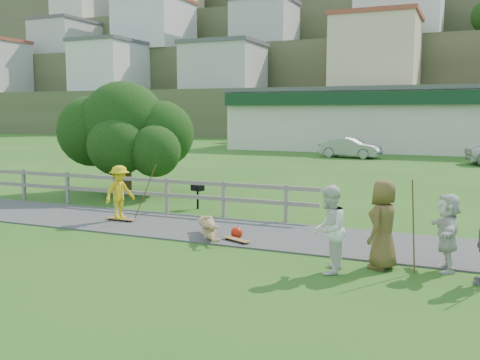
{
  "coord_description": "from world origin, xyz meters",
  "views": [
    {
      "loc": [
        6.75,
        -11.29,
        3.19
      ],
      "look_at": [
        1.09,
        2.0,
        1.34
      ],
      "focal_mm": 40.0,
      "sensor_mm": 36.0,
      "label": 1
    }
  ],
  "objects": [
    {
      "name": "ground",
      "position": [
        0.0,
        0.0,
        0.0
      ],
      "size": [
        260.0,
        260.0,
        0.0
      ],
      "primitive_type": "plane",
      "color": "#275618",
      "rests_on": "ground"
    },
    {
      "name": "skater_rider",
      "position": [
        -2.45,
        1.41,
        0.78
      ],
      "size": [
        0.82,
        1.12,
        1.56
      ],
      "primitive_type": "imported",
      "rotation": [
        0.0,
        0.0,
        1.31
      ],
      "color": "gold",
      "rests_on": "ground"
    },
    {
      "name": "longboard_fallen",
      "position": [
        1.68,
        0.42,
        0.05
      ],
      "size": [
        0.83,
        0.51,
        0.09
      ],
      "primitive_type": null,
      "rotation": [
        0.0,
        0.0,
        -0.41
      ],
      "color": "olive",
      "rests_on": "ground"
    },
    {
      "name": "helmet",
      "position": [
        1.48,
        0.87,
        0.15
      ],
      "size": [
        0.3,
        0.3,
        0.3
      ],
      "primitive_type": "sphere",
      "color": "red",
      "rests_on": "ground"
    },
    {
      "name": "bbq",
      "position": [
        -1.35,
        4.16,
        0.4
      ],
      "size": [
        0.44,
        0.38,
        0.8
      ],
      "primitive_type": null,
      "rotation": [
        0.0,
        0.0,
        -0.31
      ],
      "color": "black",
      "rests_on": "ground"
    },
    {
      "name": "fence",
      "position": [
        -4.62,
        3.3,
        0.72
      ],
      "size": [
        15.05,
        0.1,
        1.1
      ],
      "color": "#68645C",
      "rests_on": "ground"
    },
    {
      "name": "pole_spec_left",
      "position": [
        5.85,
        -0.48,
        0.94
      ],
      "size": [
        0.03,
        0.03,
        1.88
      ],
      "primitive_type": "cylinder",
      "color": "brown",
      "rests_on": "ground"
    },
    {
      "name": "skater_fallen",
      "position": [
        0.88,
        0.52,
        0.31
      ],
      "size": [
        1.61,
        1.3,
        0.61
      ],
      "primitive_type": "imported",
      "rotation": [
        0.0,
        0.0,
        0.62
      ],
      "color": "tan",
      "rests_on": "ground"
    },
    {
      "name": "longboard_rider",
      "position": [
        -2.45,
        1.41,
        0.05
      ],
      "size": [
        0.92,
        0.25,
        0.1
      ],
      "primitive_type": null,
      "rotation": [
        0.0,
        0.0,
        -0.03
      ],
      "color": "olive",
      "rests_on": "ground"
    },
    {
      "name": "strip_mall",
      "position": [
        4.0,
        34.94,
        2.58
      ],
      "size": [
        32.5,
        10.75,
        5.1
      ],
      "color": "beige",
      "rests_on": "ground"
    },
    {
      "name": "car_silver",
      "position": [
        -0.75,
        25.88,
        0.7
      ],
      "size": [
        4.46,
        2.17,
        1.41
      ],
      "primitive_type": "imported",
      "rotation": [
        0.0,
        0.0,
        1.41
      ],
      "color": "gray",
      "rests_on": "ground"
    },
    {
      "name": "hillside",
      "position": [
        0.0,
        91.31,
        14.41
      ],
      "size": [
        220.0,
        67.0,
        47.5
      ],
      "color": "#424E2E",
      "rests_on": "ground"
    },
    {
      "name": "spectator_c",
      "position": [
        5.26,
        -0.36,
        0.92
      ],
      "size": [
        0.79,
        1.02,
        1.83
      ],
      "primitive_type": "imported",
      "rotation": [
        0.0,
        0.0,
        4.45
      ],
      "color": "brown",
      "rests_on": "ground"
    },
    {
      "name": "spectator_d",
      "position": [
        6.47,
        -0.01,
        0.79
      ],
      "size": [
        0.71,
        1.52,
        1.58
      ],
      "primitive_type": "imported",
      "rotation": [
        0.0,
        0.0,
        4.88
      ],
      "color": "silver",
      "rests_on": "ground"
    },
    {
      "name": "pole_rider",
      "position": [
        -1.85,
        1.81,
        0.93
      ],
      "size": [
        0.03,
        0.03,
        1.86
      ],
      "primitive_type": "cylinder",
      "color": "brown",
      "rests_on": "ground"
    },
    {
      "name": "tree",
      "position": [
        -5.56,
        6.1,
        1.85
      ],
      "size": [
        5.28,
        5.28,
        3.7
      ],
      "primitive_type": null,
      "color": "black",
      "rests_on": "ground"
    },
    {
      "name": "spectator_a",
      "position": [
        4.31,
        -1.09,
        0.88
      ],
      "size": [
        0.7,
        0.88,
        1.76
      ],
      "primitive_type": "imported",
      "rotation": [
        0.0,
        0.0,
        4.76
      ],
      "color": "white",
      "rests_on": "ground"
    },
    {
      "name": "path",
      "position": [
        0.0,
        1.5,
        0.02
      ],
      "size": [
        34.0,
        3.0,
        0.04
      ],
      "primitive_type": "cube",
      "color": "#3D3D40",
      "rests_on": "ground"
    }
  ]
}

